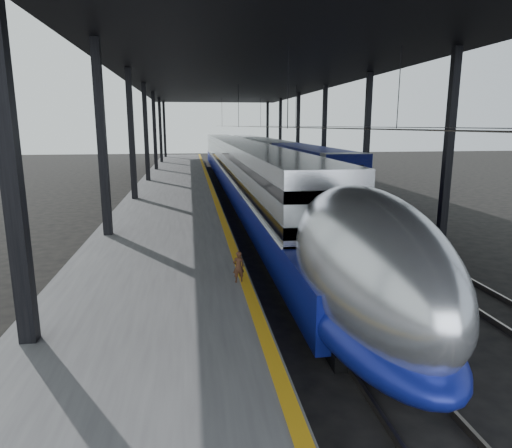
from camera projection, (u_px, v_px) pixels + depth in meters
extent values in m
plane|color=black|center=(259.00, 290.00, 15.79)|extent=(160.00, 160.00, 0.00)
cube|color=#4C4C4F|center=(174.00, 194.00, 34.54)|extent=(6.00, 80.00, 1.00)
cube|color=#CA9113|center=(211.00, 187.00, 34.83)|extent=(0.30, 80.00, 0.01)
cube|color=slate|center=(237.00, 198.00, 35.30)|extent=(0.08, 80.00, 0.16)
cube|color=slate|center=(255.00, 198.00, 35.50)|extent=(0.08, 80.00, 0.16)
cube|color=slate|center=(300.00, 197.00, 36.00)|extent=(0.08, 80.00, 0.16)
cube|color=slate|center=(317.00, 196.00, 36.20)|extent=(0.08, 80.00, 0.16)
cube|color=black|center=(12.00, 180.00, 9.19)|extent=(0.35, 0.35, 9.00)
cube|color=black|center=(103.00, 152.00, 18.87)|extent=(0.35, 0.35, 9.00)
cube|color=black|center=(448.00, 149.00, 21.02)|extent=(0.35, 0.35, 9.00)
cube|color=black|center=(132.00, 143.00, 28.54)|extent=(0.35, 0.35, 9.00)
cube|color=black|center=(367.00, 142.00, 30.69)|extent=(0.35, 0.35, 9.00)
cube|color=black|center=(146.00, 139.00, 38.21)|extent=(0.35, 0.35, 9.00)
cube|color=black|center=(324.00, 138.00, 40.36)|extent=(0.35, 0.35, 9.00)
cube|color=black|center=(155.00, 136.00, 47.89)|extent=(0.35, 0.35, 9.00)
cube|color=black|center=(298.00, 135.00, 50.03)|extent=(0.35, 0.35, 9.00)
cube|color=black|center=(161.00, 134.00, 57.56)|extent=(0.35, 0.35, 9.00)
cube|color=black|center=(280.00, 134.00, 59.71)|extent=(0.35, 0.35, 9.00)
cube|color=black|center=(165.00, 133.00, 67.23)|extent=(0.35, 0.35, 9.00)
cube|color=black|center=(267.00, 133.00, 69.38)|extent=(0.35, 0.35, 9.00)
cube|color=black|center=(244.00, 74.00, 33.44)|extent=(18.00, 75.00, 0.45)
cylinder|color=slate|center=(246.00, 126.00, 34.25)|extent=(0.03, 74.00, 0.03)
cylinder|color=slate|center=(310.00, 126.00, 34.95)|extent=(0.03, 74.00, 0.03)
cube|color=silver|center=(236.00, 162.00, 41.86)|extent=(2.87, 57.00, 3.96)
cube|color=navy|center=(238.00, 177.00, 40.67)|extent=(2.95, 62.00, 1.54)
cube|color=silver|center=(236.00, 167.00, 41.95)|extent=(2.97, 57.00, 0.10)
cube|color=black|center=(236.00, 150.00, 41.62)|extent=(2.91, 57.00, 0.42)
cube|color=black|center=(236.00, 162.00, 41.86)|extent=(2.91, 57.00, 0.42)
ellipsoid|color=silver|center=(364.00, 266.00, 11.42)|extent=(2.87, 8.40, 3.96)
ellipsoid|color=navy|center=(361.00, 309.00, 11.66)|extent=(2.95, 8.40, 1.68)
ellipsoid|color=black|center=(416.00, 267.00, 8.74)|extent=(1.49, 2.20, 0.89)
cube|color=black|center=(360.00, 337.00, 11.83)|extent=(2.18, 2.60, 0.40)
cube|color=black|center=(250.00, 201.00, 33.11)|extent=(2.18, 2.60, 0.40)
cube|color=navy|center=(309.00, 172.00, 35.65)|extent=(2.83, 18.00, 3.84)
cube|color=gray|center=(345.00, 186.00, 27.53)|extent=(2.88, 1.20, 3.89)
cube|color=black|center=(349.00, 172.00, 26.75)|extent=(1.72, 0.06, 0.86)
cube|color=#A51B0C|center=(348.00, 195.00, 27.03)|extent=(1.21, 0.06, 0.56)
cube|color=gray|center=(268.00, 156.00, 54.03)|extent=(2.83, 18.00, 3.84)
cube|color=gray|center=(248.00, 148.00, 72.41)|extent=(2.83, 18.00, 3.84)
cube|color=black|center=(332.00, 209.00, 30.24)|extent=(2.22, 2.40, 0.36)
cube|color=black|center=(273.00, 174.00, 51.52)|extent=(2.22, 2.40, 0.36)
imported|color=#432616|center=(238.00, 267.00, 13.53)|extent=(0.38, 0.29, 0.95)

